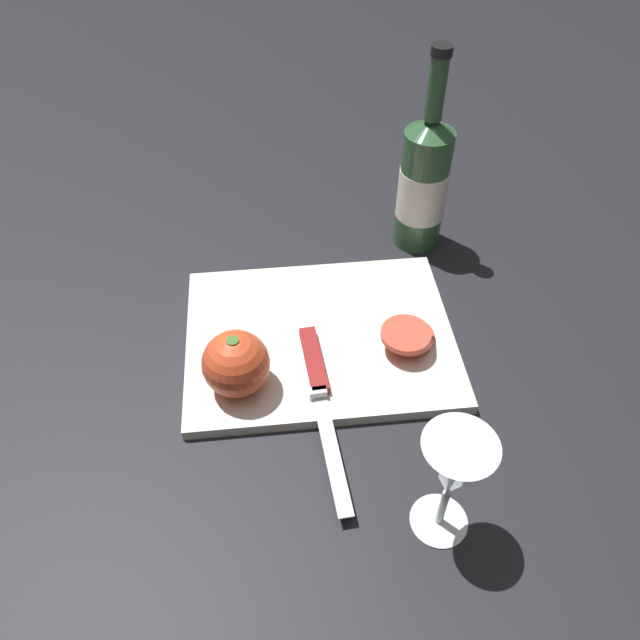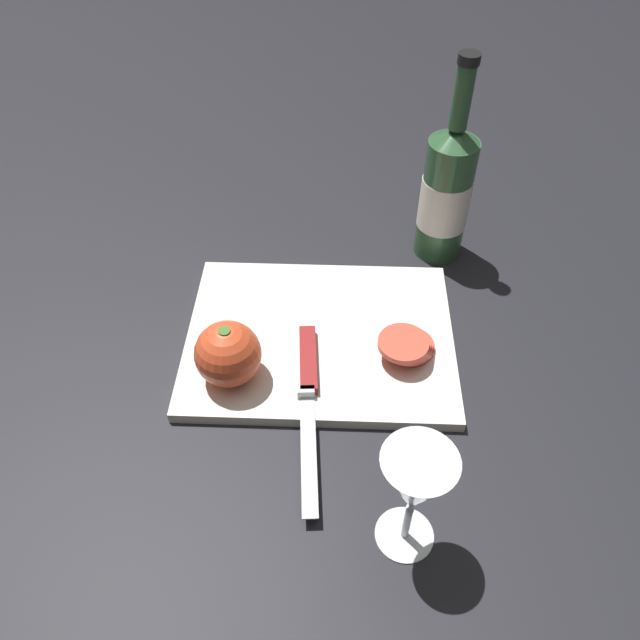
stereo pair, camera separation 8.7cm
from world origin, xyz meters
name	(u,v)px [view 2 (the right image)]	position (x,y,z in m)	size (l,w,h in m)	color
ground_plane	(310,341)	(0.00, 0.00, 0.00)	(3.00, 3.00, 0.00)	black
cutting_board	(320,338)	(-0.01, 0.00, 0.01)	(0.38, 0.30, 0.02)	silver
wine_bottle	(446,193)	(-0.20, -0.22, 0.11)	(0.08, 0.08, 0.33)	#2D5633
wine_glass	(414,488)	(-0.12, 0.29, 0.11)	(0.08, 0.08, 0.16)	silver
whole_tomato	(228,354)	(0.10, 0.08, 0.06)	(0.09, 0.09, 0.09)	#DB4C28
knife	(307,374)	(0.00, 0.08, 0.02)	(0.04, 0.29, 0.01)	silver
tomato_slice_stack_near	(406,345)	(-0.13, 0.03, 0.03)	(0.08, 0.09, 0.03)	#DB4C38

